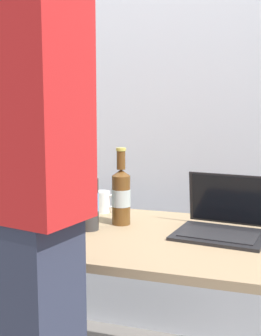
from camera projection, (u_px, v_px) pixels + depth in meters
The scene contains 9 objects.
desk at pixel (120, 268), 1.74m from camera, with size 1.41×0.73×0.77m.
laptop at pixel (223, 222), 1.68m from camera, with size 0.36×0.33×0.22m.
beer_bottle_brown at pixel (121, 195), 1.80m from camera, with size 0.08×0.08×0.31m.
beer_bottle_amber at pixel (68, 197), 1.74m from camera, with size 0.07×0.07×0.33m.
beer_bottle_dark at pixel (89, 199), 1.72m from camera, with size 0.08×0.08×0.30m.
beer_bottle_green at pixel (72, 195), 1.84m from camera, with size 0.07×0.07×0.31m.
person_figure at pixel (6, 236), 1.17m from camera, with size 0.49×0.32×1.80m.
coffee_mug at pixel (103, 202), 2.01m from camera, with size 0.11×0.07×0.10m.
back_wall at pixel (166, 97), 2.33m from camera, with size 6.00×0.10×2.60m, color silver.
Camera 1 is at (0.56, -1.57, 1.26)m, focal length 47.29 mm.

